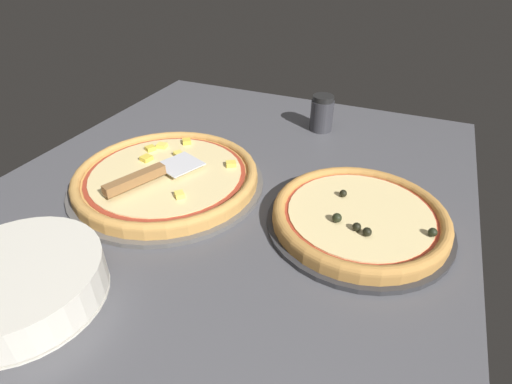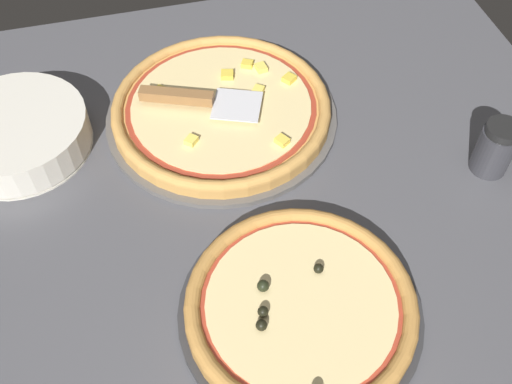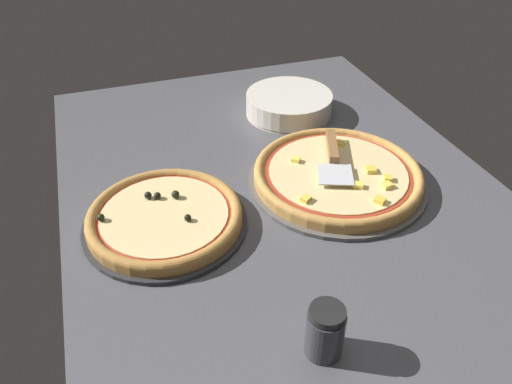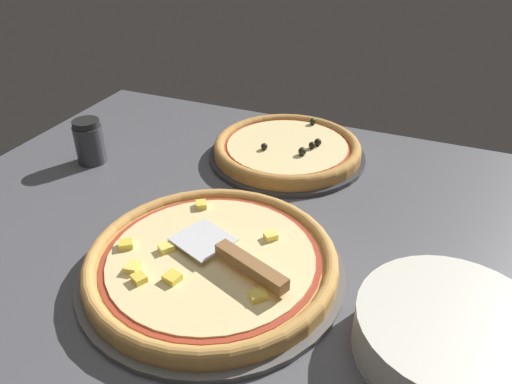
# 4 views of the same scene
# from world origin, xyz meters

# --- Properties ---
(ground_plane) EXTENTS (1.33, 1.00, 0.04)m
(ground_plane) POSITION_xyz_m (0.00, 0.00, -0.02)
(ground_plane) COLOR #4C4C51
(pizza_pan_front) EXTENTS (0.42, 0.42, 0.01)m
(pizza_pan_front) POSITION_xyz_m (-0.04, -0.13, 0.01)
(pizza_pan_front) COLOR #565451
(pizza_pan_front) RESTS_ON ground_plane
(pizza_front) EXTENTS (0.40, 0.40, 0.03)m
(pizza_front) POSITION_xyz_m (-0.04, -0.13, 0.03)
(pizza_front) COLOR #C68E47
(pizza_front) RESTS_ON pizza_pan_front
(pizza_pan_back) EXTENTS (0.35, 0.35, 0.01)m
(pizza_pan_back) POSITION_xyz_m (-0.06, 0.28, 0.01)
(pizza_pan_back) COLOR #2D2D30
(pizza_pan_back) RESTS_ON ground_plane
(pizza_back) EXTENTS (0.33, 0.33, 0.04)m
(pizza_back) POSITION_xyz_m (-0.06, 0.28, 0.02)
(pizza_back) COLOR #B77F3D
(pizza_back) RESTS_ON pizza_pan_back
(serving_spatula) EXTENTS (0.22, 0.13, 0.02)m
(serving_spatula) POSITION_xyz_m (0.01, -0.14, 0.05)
(serving_spatula) COLOR silver
(serving_spatula) RESTS_ON pizza_front
(plate_stack) EXTENTS (0.25, 0.25, 0.06)m
(plate_stack) POSITION_xyz_m (0.32, -0.15, 0.03)
(plate_stack) COLOR silver
(plate_stack) RESTS_ON ground_plane
(parmesan_shaker) EXTENTS (0.06, 0.06, 0.10)m
(parmesan_shaker) POSITION_xyz_m (-0.46, 0.10, 0.05)
(parmesan_shaker) COLOR #333338
(parmesan_shaker) RESTS_ON ground_plane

